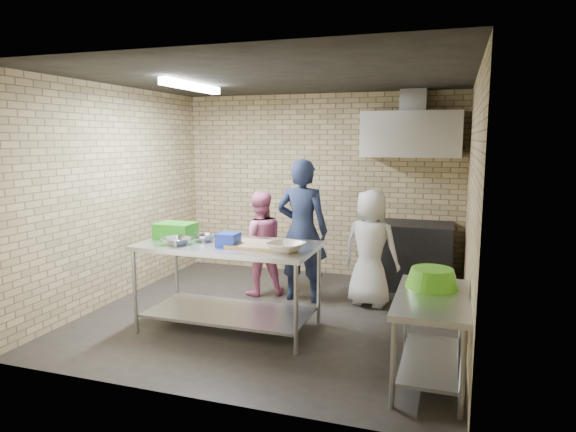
# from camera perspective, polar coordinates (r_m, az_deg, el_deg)

# --- Properties ---
(floor) EXTENTS (4.20, 4.20, 0.00)m
(floor) POSITION_cam_1_polar(r_m,az_deg,el_deg) (6.02, -1.53, -11.12)
(floor) COLOR black
(floor) RESTS_ON ground
(ceiling) EXTENTS (4.20, 4.20, 0.00)m
(ceiling) POSITION_cam_1_polar(r_m,az_deg,el_deg) (5.70, -1.65, 15.34)
(ceiling) COLOR black
(ceiling) RESTS_ON ground
(back_wall) EXTENTS (4.20, 0.06, 2.70)m
(back_wall) POSITION_cam_1_polar(r_m,az_deg,el_deg) (7.60, 3.55, 3.49)
(back_wall) COLOR tan
(back_wall) RESTS_ON ground
(front_wall) EXTENTS (4.20, 0.06, 2.70)m
(front_wall) POSITION_cam_1_polar(r_m,az_deg,el_deg) (3.90, -11.62, -1.70)
(front_wall) COLOR tan
(front_wall) RESTS_ON ground
(left_wall) EXTENTS (0.06, 4.00, 2.70)m
(left_wall) POSITION_cam_1_polar(r_m,az_deg,el_deg) (6.71, -18.72, 2.34)
(left_wall) COLOR tan
(left_wall) RESTS_ON ground
(right_wall) EXTENTS (0.06, 4.00, 2.70)m
(right_wall) POSITION_cam_1_polar(r_m,az_deg,el_deg) (5.37, 19.99, 0.78)
(right_wall) COLOR tan
(right_wall) RESTS_ON ground
(prep_table) EXTENTS (1.88, 0.94, 0.94)m
(prep_table) POSITION_cam_1_polar(r_m,az_deg,el_deg) (5.52, -6.70, -7.90)
(prep_table) COLOR silver
(prep_table) RESTS_ON floor
(side_counter) EXTENTS (0.60, 1.20, 0.75)m
(side_counter) POSITION_cam_1_polar(r_m,az_deg,el_deg) (4.54, 15.81, -13.17)
(side_counter) COLOR silver
(side_counter) RESTS_ON floor
(stove) EXTENTS (1.20, 0.70, 0.90)m
(stove) POSITION_cam_1_polar(r_m,az_deg,el_deg) (7.18, 13.27, -4.33)
(stove) COLOR black
(stove) RESTS_ON floor
(range_hood) EXTENTS (1.30, 0.60, 0.60)m
(range_hood) POSITION_cam_1_polar(r_m,az_deg,el_deg) (7.05, 13.78, 8.95)
(range_hood) COLOR silver
(range_hood) RESTS_ON back_wall
(hood_duct) EXTENTS (0.35, 0.30, 0.30)m
(hood_duct) POSITION_cam_1_polar(r_m,az_deg,el_deg) (7.21, 14.01, 12.51)
(hood_duct) COLOR #A5A8AD
(hood_duct) RESTS_ON back_wall
(wall_shelf) EXTENTS (0.80, 0.20, 0.04)m
(wall_shelf) POSITION_cam_1_polar(r_m,az_deg,el_deg) (7.22, 16.24, 7.41)
(wall_shelf) COLOR #3F2B19
(wall_shelf) RESTS_ON back_wall
(fluorescent_fixture) EXTENTS (0.10, 1.25, 0.08)m
(fluorescent_fixture) POSITION_cam_1_polar(r_m,az_deg,el_deg) (6.10, -10.78, 14.19)
(fluorescent_fixture) COLOR white
(fluorescent_fixture) RESTS_ON ceiling
(green_crate) EXTENTS (0.42, 0.31, 0.17)m
(green_crate) POSITION_cam_1_polar(r_m,az_deg,el_deg) (5.81, -12.56, -1.59)
(green_crate) COLOR #27961B
(green_crate) RESTS_ON prep_table
(blue_tub) EXTENTS (0.21, 0.21, 0.14)m
(blue_tub) POSITION_cam_1_polar(r_m,az_deg,el_deg) (5.28, -6.77, -2.65)
(blue_tub) COLOR #1935BD
(blue_tub) RESTS_ON prep_table
(cutting_board) EXTENTS (0.57, 0.44, 0.03)m
(cutting_board) POSITION_cam_1_polar(r_m,az_deg,el_deg) (5.24, -3.41, -3.26)
(cutting_board) COLOR tan
(cutting_board) RESTS_ON prep_table
(mixing_bowl_a) EXTENTS (0.37, 0.37, 0.07)m
(mixing_bowl_a) POSITION_cam_1_polar(r_m,az_deg,el_deg) (5.45, -12.46, -2.77)
(mixing_bowl_a) COLOR silver
(mixing_bowl_a) RESTS_ON prep_table
(mixing_bowl_b) EXTENTS (0.28, 0.28, 0.07)m
(mixing_bowl_b) POSITION_cam_1_polar(r_m,az_deg,el_deg) (5.57, -9.38, -2.45)
(mixing_bowl_b) COLOR #B4B8BC
(mixing_bowl_b) RESTS_ON prep_table
(ceramic_bowl) EXTENTS (0.45, 0.45, 0.09)m
(ceramic_bowl) POSITION_cam_1_polar(r_m,az_deg,el_deg) (5.00, -0.23, -3.50)
(ceramic_bowl) COLOR #C0AF99
(ceramic_bowl) RESTS_ON prep_table
(green_basin) EXTENTS (0.46, 0.46, 0.17)m
(green_basin) POSITION_cam_1_polar(r_m,az_deg,el_deg) (4.64, 15.95, -6.73)
(green_basin) COLOR #59C626
(green_basin) RESTS_ON side_counter
(bottle_red) EXTENTS (0.07, 0.07, 0.18)m
(bottle_red) POSITION_cam_1_polar(r_m,az_deg,el_deg) (7.23, 14.28, 8.36)
(bottle_red) COLOR #B22619
(bottle_red) RESTS_ON wall_shelf
(bottle_green) EXTENTS (0.06, 0.06, 0.15)m
(bottle_green) POSITION_cam_1_polar(r_m,az_deg,el_deg) (7.21, 17.48, 8.11)
(bottle_green) COLOR green
(bottle_green) RESTS_ON wall_shelf
(man_navy) EXTENTS (0.66, 0.44, 1.80)m
(man_navy) POSITION_cam_1_polar(r_m,az_deg,el_deg) (6.34, 1.61, -1.66)
(man_navy) COLOR black
(man_navy) RESTS_ON floor
(woman_pink) EXTENTS (0.83, 0.78, 1.37)m
(woman_pink) POSITION_cam_1_polar(r_m,az_deg,el_deg) (6.63, -3.26, -3.09)
(woman_pink) COLOR pink
(woman_pink) RESTS_ON floor
(woman_white) EXTENTS (0.78, 0.59, 1.44)m
(woman_white) POSITION_cam_1_polar(r_m,az_deg,el_deg) (6.27, 9.31, -3.58)
(woman_white) COLOR silver
(woman_white) RESTS_ON floor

